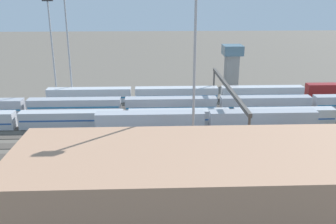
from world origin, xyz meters
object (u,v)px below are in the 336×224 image
train_on_track_2 (171,105)px  light_mast_2 (67,32)px  control_tower (232,63)px  train_on_track_7 (168,142)px  light_mast_0 (51,36)px  light_mast_3 (195,49)px  train_on_track_4 (179,118)px  maintenance_shed (197,187)px  signal_gantry (228,90)px  train_on_track_5 (207,123)px  train_on_track_0 (212,93)px

train_on_track_2 → light_mast_2: size_ratio=3.97×
control_tower → train_on_track_7: bearing=65.9°
light_mast_0 → light_mast_3: bearing=129.3°
train_on_track_4 → train_on_track_7: bearing=78.0°
train_on_track_4 → light_mast_0: light_mast_0 is taller
light_mast_2 → maintenance_shed: size_ratio=0.63×
train_on_track_4 → light_mast_2: bearing=-37.6°
signal_gantry → maintenance_shed: maintenance_shed is taller
train_on_track_4 → light_mast_0: 44.00m
train_on_track_5 → train_on_track_4: size_ratio=0.39×
light_mast_3 → signal_gantry: bearing=-116.1°
train_on_track_0 → train_on_track_2: bearing=39.8°
train_on_track_7 → train_on_track_0: bearing=-111.4°
train_on_track_0 → light_mast_2: (39.24, -2.09, 16.88)m
light_mast_2 → control_tower: (-47.56, -12.19, -11.08)m
train_on_track_2 → light_mast_0: size_ratio=4.28×
maintenance_shed → train_on_track_2: bearing=-88.5°
light_mast_2 → train_on_track_4: bearing=142.4°
train_on_track_0 → control_tower: (-8.31, -14.29, 5.79)m
light_mast_3 → control_tower: (-17.77, -52.79, -12.69)m
train_on_track_2 → train_on_track_5: bearing=114.9°
train_on_track_2 → signal_gantry: signal_gantry is taller
train_on_track_7 → light_mast_3: size_ratio=1.42×
light_mast_2 → control_tower: light_mast_2 is taller
train_on_track_0 → train_on_track_7: 37.60m
maintenance_shed → control_tower: control_tower is taller
maintenance_shed → train_on_track_4: bearing=-90.4°
light_mast_0 → control_tower: (-52.36, -10.50, -9.91)m
light_mast_3 → signal_gantry: light_mast_3 is taller
train_on_track_7 → light_mast_0: 51.50m
maintenance_shed → train_on_track_5: bearing=-100.5°
train_on_track_0 → light_mast_0: 46.92m
light_mast_2 → train_on_track_2: bearing=156.1°
signal_gantry → light_mast_3: bearing=63.9°
control_tower → train_on_track_2: bearing=50.1°
train_on_track_4 → light_mast_3: light_mast_3 is taller
train_on_track_2 → train_on_track_5: size_ratio=2.54×
train_on_track_5 → train_on_track_7: same height
train_on_track_7 → light_mast_3: (-4.28, 3.51, 17.94)m
train_on_track_7 → maintenance_shed: 21.38m
train_on_track_4 → light_mast_3: 26.22m
train_on_track_0 → light_mast_3: bearing=76.2°
light_mast_0 → maintenance_shed: bearing=119.1°
light_mast_2 → maintenance_shed: light_mast_2 is taller
train_on_track_5 → signal_gantry: bearing=-127.9°
train_on_track_0 → light_mast_3: 43.75m
train_on_track_0 → train_on_track_5: (5.02, 25.00, 0.56)m
light_mast_0 → control_tower: light_mast_0 is taller
train_on_track_7 → signal_gantry: bearing=-129.8°
maintenance_shed → control_tower: size_ratio=3.54×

